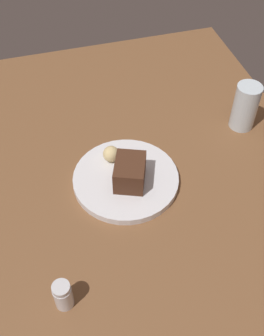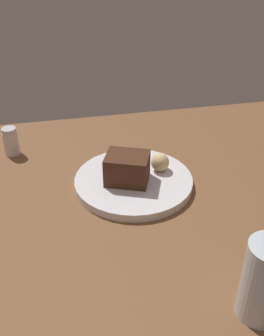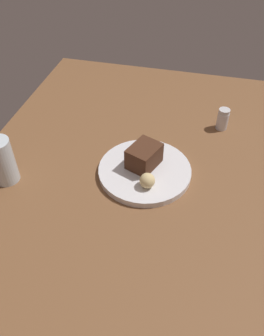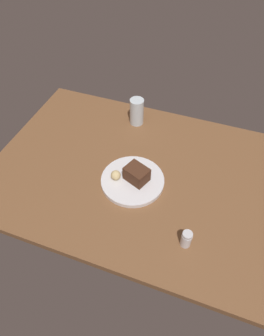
{
  "view_description": "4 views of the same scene",
  "coord_description": "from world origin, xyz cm",
  "px_view_note": "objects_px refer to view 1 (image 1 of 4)",
  "views": [
    {
      "loc": [
        -61.3,
        21.83,
        79.35
      ],
      "look_at": [
        -0.74,
        4.55,
        8.28
      ],
      "focal_mm": 44.33,
      "sensor_mm": 36.0,
      "label": 1
    },
    {
      "loc": [
        -14.82,
        -61.79,
        51.29
      ],
      "look_at": [
        -0.12,
        6.85,
        6.73
      ],
      "focal_mm": 42.02,
      "sensor_mm": 36.0,
      "label": 2
    },
    {
      "loc": [
        66.59,
        18.49,
        68.62
      ],
      "look_at": [
        2.84,
        3.0,
        6.91
      ],
      "focal_mm": 36.94,
      "sensor_mm": 36.0,
      "label": 3
    },
    {
      "loc": [
        -25.12,
        75.44,
        95.53
      ],
      "look_at": [
        1.41,
        2.68,
        7.5
      ],
      "focal_mm": 31.74,
      "sensor_mm": 36.0,
      "label": 4
    }
  ],
  "objects_px": {
    "dessert_plate": "(125,178)",
    "chocolate_cake_slice": "(130,172)",
    "water_glass": "(245,107)",
    "bread_roll": "(111,154)",
    "salt_shaker": "(63,295)"
  },
  "relations": [
    {
      "from": "chocolate_cake_slice",
      "to": "water_glass",
      "type": "height_order",
      "value": "water_glass"
    },
    {
      "from": "salt_shaker",
      "to": "chocolate_cake_slice",
      "type": "bearing_deg",
      "value": -38.97
    },
    {
      "from": "dessert_plate",
      "to": "bread_roll",
      "type": "distance_m",
      "value": 0.07
    },
    {
      "from": "chocolate_cake_slice",
      "to": "bread_roll",
      "type": "bearing_deg",
      "value": 17.98
    },
    {
      "from": "water_glass",
      "to": "dessert_plate",
      "type": "bearing_deg",
      "value": 106.23
    },
    {
      "from": "dessert_plate",
      "to": "chocolate_cake_slice",
      "type": "height_order",
      "value": "chocolate_cake_slice"
    },
    {
      "from": "bread_roll",
      "to": "dessert_plate",
      "type": "bearing_deg",
      "value": -161.65
    },
    {
      "from": "chocolate_cake_slice",
      "to": "water_glass",
      "type": "distance_m",
      "value": 0.37
    },
    {
      "from": "chocolate_cake_slice",
      "to": "salt_shaker",
      "type": "relative_size",
      "value": 1.27
    },
    {
      "from": "bread_roll",
      "to": "salt_shaker",
      "type": "xyz_separation_m",
      "value": [
        -0.32,
        0.17,
        -0.0
      ]
    },
    {
      "from": "dessert_plate",
      "to": "water_glass",
      "type": "height_order",
      "value": "water_glass"
    },
    {
      "from": "bread_roll",
      "to": "water_glass",
      "type": "relative_size",
      "value": 0.31
    },
    {
      "from": "salt_shaker",
      "to": "water_glass",
      "type": "height_order",
      "value": "water_glass"
    },
    {
      "from": "bread_roll",
      "to": "water_glass",
      "type": "xyz_separation_m",
      "value": [
        0.04,
        -0.37,
        0.03
      ]
    },
    {
      "from": "dessert_plate",
      "to": "water_glass",
      "type": "relative_size",
      "value": 1.96
    }
  ]
}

